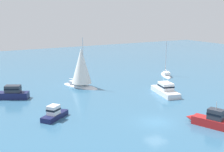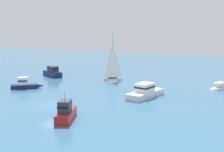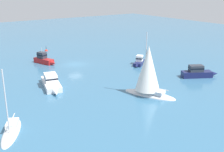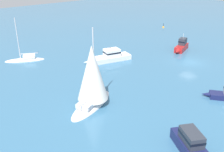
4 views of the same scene
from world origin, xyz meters
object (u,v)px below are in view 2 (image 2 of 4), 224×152
at_px(cabin_cruiser, 25,84).
at_px(launch_2, 52,72).
at_px(ketch, 222,87).
at_px(launch, 66,112).
at_px(sailboat, 112,63).
at_px(launch_1, 146,92).

bearing_deg(cabin_cruiser, launch_2, 67.63).
height_order(ketch, launch, ketch).
bearing_deg(sailboat, launch, -11.41).
relative_size(cabin_cruiser, ketch, 0.61).
bearing_deg(cabin_cruiser, launch, -74.58).
height_order(cabin_cruiser, launch, launch).
xyz_separation_m(launch, launch_2, (-18.47, 23.97, -0.00)).
bearing_deg(launch, launch_2, 18.00).
bearing_deg(sailboat, launch_1, 18.25).
xyz_separation_m(ketch, launch_1, (-9.45, -11.18, 0.61)).
bearing_deg(launch_1, ketch, -26.02).
distance_m(launch, sailboat, 26.00).
bearing_deg(launch_2, launch, 156.53).
height_order(cabin_cruiser, sailboat, sailboat).
bearing_deg(sailboat, cabin_cruiser, -59.87).
relative_size(ketch, launch_2, 1.25).
bearing_deg(launch_1, launch, 176.37).
height_order(sailboat, launch_2, sailboat).
relative_size(cabin_cruiser, launch_1, 0.56).
bearing_deg(launch_2, cabin_cruiser, 133.42).
distance_m(cabin_cruiser, sailboat, 16.72).
bearing_deg(sailboat, ketch, 65.86).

